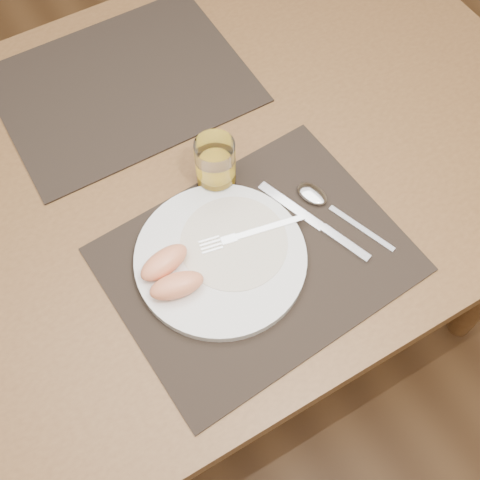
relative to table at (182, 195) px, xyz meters
name	(u,v)px	position (x,y,z in m)	size (l,w,h in m)	color
ground	(202,324)	(0.00, 0.00, -0.67)	(5.00, 5.00, 0.00)	brown
table	(182,195)	(0.00, 0.00, 0.00)	(1.40, 0.90, 0.75)	brown
placemat_near	(257,259)	(0.03, -0.22, 0.09)	(0.45, 0.35, 0.00)	black
placemat_far	(123,85)	(0.00, 0.22, 0.09)	(0.45, 0.35, 0.00)	black
plate	(221,258)	(-0.03, -0.19, 0.10)	(0.27, 0.27, 0.02)	white
plate_dressing	(234,242)	(0.00, -0.18, 0.10)	(0.17, 0.17, 0.00)	white
fork	(243,235)	(0.02, -0.18, 0.11)	(0.17, 0.05, 0.00)	silver
knife	(322,227)	(0.15, -0.23, 0.09)	(0.09, 0.21, 0.01)	silver
spoon	(319,199)	(0.17, -0.18, 0.09)	(0.09, 0.19, 0.01)	silver
juice_glass	(216,166)	(0.04, -0.06, 0.13)	(0.07, 0.07, 0.10)	white
grapefruit_wedges	(170,274)	(-0.11, -0.19, 0.12)	(0.09, 0.10, 0.03)	#F99765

